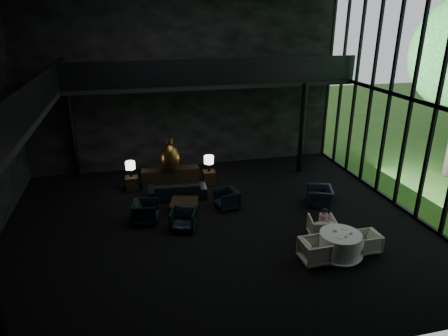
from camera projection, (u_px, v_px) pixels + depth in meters
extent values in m
cube|color=black|center=(216.00, 225.00, 13.64)|extent=(14.00, 12.00, 0.02)
cube|color=black|center=(186.00, 80.00, 17.64)|extent=(14.00, 0.04, 8.00)
cube|color=black|center=(290.00, 186.00, 6.76)|extent=(14.00, 0.04, 8.00)
cube|color=black|center=(0.00, 121.00, 10.89)|extent=(2.00, 12.00, 0.25)
cube|color=black|center=(213.00, 83.00, 16.95)|extent=(12.00, 2.00, 0.25)
cube|color=black|center=(36.00, 97.00, 10.89)|extent=(0.06, 12.00, 1.00)
cube|color=black|center=(218.00, 71.00, 15.83)|extent=(12.00, 0.06, 1.00)
cylinder|color=black|center=(72.00, 133.00, 17.00)|extent=(0.24, 0.24, 4.00)
cylinder|color=black|center=(302.00, 129.00, 17.60)|extent=(0.24, 0.24, 4.00)
cube|color=black|center=(171.00, 177.00, 16.67)|extent=(2.36, 0.54, 0.75)
ellipsoid|color=#8F6120|center=(170.00, 157.00, 16.08)|extent=(0.75, 0.75, 1.16)
cylinder|color=#8F6120|center=(169.00, 141.00, 15.83)|extent=(0.26, 0.26, 0.24)
cube|color=black|center=(132.00, 183.00, 16.28)|extent=(0.51, 0.51, 0.56)
cylinder|color=black|center=(131.00, 173.00, 16.16)|extent=(0.11, 0.11, 0.34)
cylinder|color=white|center=(130.00, 165.00, 16.04)|extent=(0.38, 0.38, 0.31)
cube|color=black|center=(209.00, 177.00, 16.88)|extent=(0.51, 0.51, 0.56)
cylinder|color=black|center=(209.00, 167.00, 16.72)|extent=(0.12, 0.12, 0.35)
cylinder|color=white|center=(209.00, 160.00, 16.60)|extent=(0.40, 0.40, 0.32)
imported|color=black|center=(177.00, 186.00, 15.49)|extent=(2.48, 0.89, 0.95)
imported|color=black|center=(146.00, 210.00, 13.64)|extent=(0.99, 1.04, 0.93)
imported|color=black|center=(227.00, 198.00, 14.65)|extent=(0.88, 0.92, 0.82)
imported|color=black|center=(184.00, 218.00, 13.16)|extent=(1.06, 1.03, 0.86)
imported|color=black|center=(320.00, 194.00, 14.97)|extent=(0.89, 1.10, 0.83)
cube|color=black|center=(184.00, 207.00, 14.44)|extent=(1.16, 1.16, 0.42)
cylinder|color=white|center=(340.00, 245.00, 11.75)|extent=(1.21, 1.21, 0.75)
cone|color=white|center=(338.00, 254.00, 11.87)|extent=(1.38, 1.38, 0.10)
imported|color=#B6B3AB|center=(322.00, 226.00, 12.70)|extent=(0.95, 0.91, 0.84)
imported|color=#AEACA8|center=(367.00, 242.00, 12.02)|extent=(0.56, 0.59, 0.61)
imported|color=beige|center=(315.00, 250.00, 11.45)|extent=(0.76, 0.81, 0.81)
cylinder|color=#D298AE|center=(323.00, 220.00, 12.56)|extent=(0.29, 0.29, 0.42)
sphere|color=#D8A884|center=(324.00, 211.00, 12.45)|extent=(0.21, 0.21, 0.21)
ellipsoid|color=black|center=(324.00, 210.00, 12.44)|extent=(0.22, 0.22, 0.15)
cylinder|color=white|center=(340.00, 237.00, 11.44)|extent=(0.28, 0.28, 0.01)
cylinder|color=white|center=(344.00, 228.00, 11.90)|extent=(0.27, 0.27, 0.02)
cylinder|color=white|center=(347.00, 233.00, 11.63)|extent=(0.20, 0.20, 0.01)
cylinder|color=white|center=(351.00, 233.00, 11.59)|extent=(0.11, 0.11, 0.07)
ellipsoid|color=white|center=(335.00, 230.00, 11.73)|extent=(0.14, 0.14, 0.07)
cylinder|color=#99999E|center=(346.00, 237.00, 11.39)|extent=(0.07, 0.07, 0.07)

